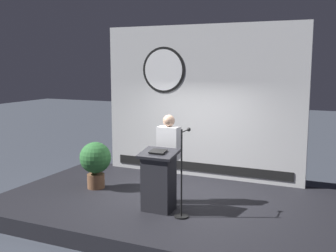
# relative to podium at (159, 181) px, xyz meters

# --- Properties ---
(ground_plane) EXTENTS (40.00, 40.00, 0.00)m
(ground_plane) POSITION_rel_podium_xyz_m (-0.11, 0.59, -0.84)
(ground_plane) COLOR #383D47
(stage_platform) EXTENTS (6.40, 4.00, 0.30)m
(stage_platform) POSITION_rel_podium_xyz_m (-0.11, 0.59, -0.69)
(stage_platform) COLOR black
(stage_platform) RESTS_ON ground
(banner_display) EXTENTS (4.68, 0.12, 3.44)m
(banner_display) POSITION_rel_podium_xyz_m (-0.13, 2.44, 1.18)
(banner_display) COLOR silver
(banner_display) RESTS_ON stage_platform
(podium) EXTENTS (0.64, 0.50, 1.10)m
(podium) POSITION_rel_podium_xyz_m (0.00, 0.00, 0.00)
(podium) COLOR #26262B
(podium) RESTS_ON stage_platform
(speaker_person) EXTENTS (0.40, 0.26, 1.65)m
(speaker_person) POSITION_rel_podium_xyz_m (-0.02, 0.48, 0.31)
(speaker_person) COLOR black
(speaker_person) RESTS_ON stage_platform
(microphone_stand) EXTENTS (0.24, 0.47, 1.51)m
(microphone_stand) POSITION_rel_podium_xyz_m (0.50, -0.11, -0.01)
(microphone_stand) COLOR black
(microphone_stand) RESTS_ON stage_platform
(potted_plant) EXTENTS (0.65, 0.65, 0.98)m
(potted_plant) POSITION_rel_podium_xyz_m (-1.77, 0.65, 0.05)
(potted_plant) COLOR brown
(potted_plant) RESTS_ON stage_platform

